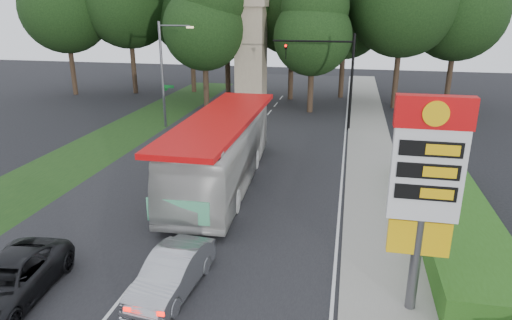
% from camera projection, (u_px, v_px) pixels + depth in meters
% --- Properties ---
extents(ground, '(120.00, 120.00, 0.00)m').
position_uv_depth(ground, '(111.00, 312.00, 14.33)').
color(ground, black).
rests_on(ground, ground).
extents(road_surface, '(14.00, 80.00, 0.02)m').
position_uv_depth(road_surface, '(218.00, 177.00, 25.45)').
color(road_surface, black).
rests_on(road_surface, ground).
extents(sidewalk_right, '(3.00, 80.00, 0.12)m').
position_uv_depth(sidewalk_right, '(374.00, 188.00, 23.81)').
color(sidewalk_right, gray).
rests_on(sidewalk_right, ground).
extents(grass_verge_left, '(5.00, 50.00, 0.02)m').
position_uv_depth(grass_verge_left, '(114.00, 139.00, 32.83)').
color(grass_verge_left, '#193814').
rests_on(grass_verge_left, ground).
extents(hedge, '(3.00, 14.00, 1.20)m').
position_uv_depth(hedge, '(452.00, 217.00, 19.35)').
color(hedge, '#265316').
rests_on(hedge, ground).
extents(gas_station_pylon, '(2.10, 0.45, 6.85)m').
position_uv_depth(gas_station_pylon, '(426.00, 179.00, 12.98)').
color(gas_station_pylon, '#59595E').
rests_on(gas_station_pylon, ground).
extents(traffic_signal_mast, '(6.10, 0.35, 7.20)m').
position_uv_depth(traffic_signal_mast, '(334.00, 68.00, 33.98)').
color(traffic_signal_mast, black).
rests_on(traffic_signal_mast, ground).
extents(streetlight_signs, '(2.75, 0.98, 8.00)m').
position_uv_depth(streetlight_signs, '(165.00, 70.00, 34.64)').
color(streetlight_signs, '#59595E').
rests_on(streetlight_signs, ground).
extents(monument, '(3.00, 3.00, 10.05)m').
position_uv_depth(monument, '(251.00, 52.00, 40.87)').
color(monument, gray).
rests_on(monument, ground).
extents(tree_monument_left, '(7.28, 7.28, 14.30)m').
position_uv_depth(tree_monument_left, '(203.00, 11.00, 39.56)').
color(tree_monument_left, '#2D2116').
rests_on(tree_monument_left, ground).
extents(tree_monument_right, '(6.72, 6.72, 13.20)m').
position_uv_depth(tree_monument_right, '(313.00, 19.00, 38.42)').
color(tree_monument_right, '#2D2116').
rests_on(tree_monument_right, ground).
extents(transit_bus, '(3.82, 13.42, 3.70)m').
position_uv_depth(transit_bus, '(222.00, 151.00, 24.05)').
color(transit_bus, beige).
rests_on(transit_bus, ground).
extents(sedan_silver, '(1.82, 4.36, 1.40)m').
position_uv_depth(sedan_silver, '(172.00, 273.00, 15.16)').
color(sedan_silver, '#9B9CA2').
rests_on(sedan_silver, ground).
extents(suv_charcoal, '(2.85, 5.28, 1.41)m').
position_uv_depth(suv_charcoal, '(7.00, 281.00, 14.69)').
color(suv_charcoal, black).
rests_on(suv_charcoal, ground).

